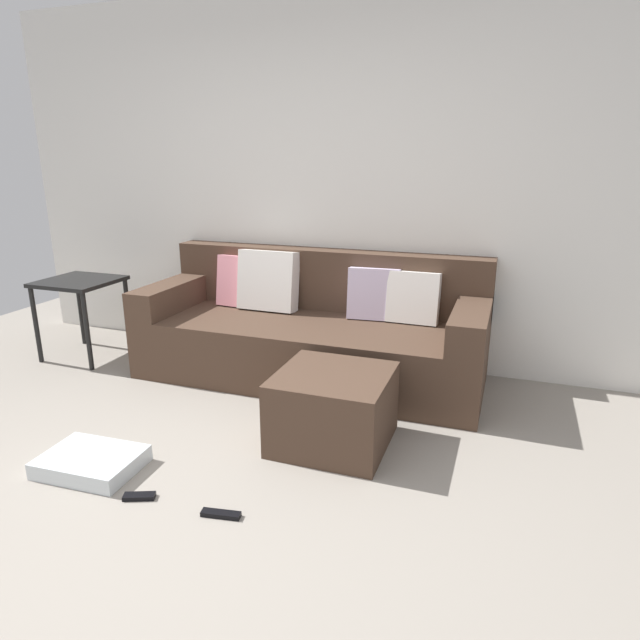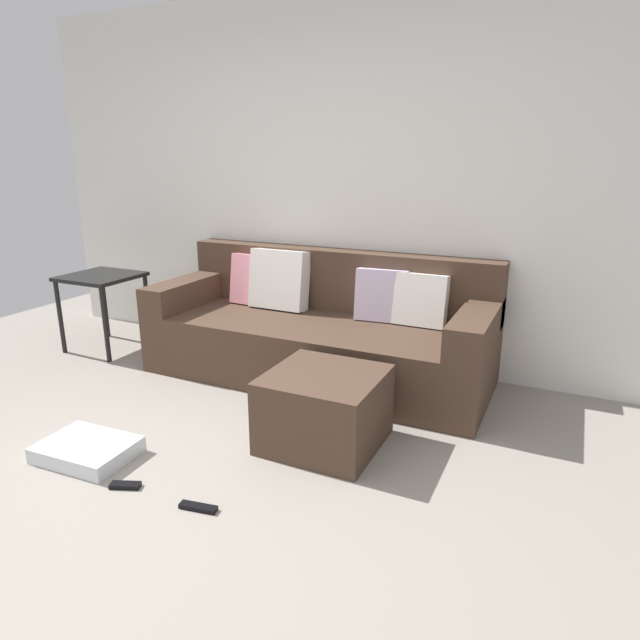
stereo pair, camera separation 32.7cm
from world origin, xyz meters
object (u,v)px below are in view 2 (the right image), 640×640
at_px(couch_sectional, 320,331).
at_px(remote_by_storage_bin, 125,485).
at_px(storage_bin, 87,450).
at_px(ottoman, 325,409).
at_px(side_table, 102,286).
at_px(remote_near_ottoman, 198,507).

relative_size(couch_sectional, remote_by_storage_bin, 16.59).
height_order(storage_bin, remote_by_storage_bin, storage_bin).
relative_size(couch_sectional, ottoman, 4.00).
bearing_deg(storage_bin, side_table, 132.23).
distance_m(ottoman, remote_by_storage_bin, 1.09).
distance_m(ottoman, side_table, 2.44).
distance_m(couch_sectional, remote_near_ottoman, 1.78).
xyz_separation_m(couch_sectional, remote_near_ottoman, (0.20, -1.74, -0.32)).
bearing_deg(ottoman, remote_by_storage_bin, -130.51).
bearing_deg(ottoman, side_table, 163.88).
xyz_separation_m(ottoman, remote_by_storage_bin, (-0.70, -0.82, -0.20)).
bearing_deg(remote_by_storage_bin, remote_near_ottoman, -20.60).
distance_m(side_table, remote_by_storage_bin, 2.26).
distance_m(couch_sectional, remote_by_storage_bin, 1.79).
height_order(ottoman, storage_bin, ottoman).
bearing_deg(remote_near_ottoman, couch_sectional, 87.36).
bearing_deg(storage_bin, couch_sectional, 69.01).
bearing_deg(remote_by_storage_bin, couch_sectional, 60.46).
bearing_deg(remote_near_ottoman, ottoman, 62.49).
bearing_deg(side_table, ottoman, -16.12).
bearing_deg(couch_sectional, ottoman, -63.27).
bearing_deg(side_table, remote_near_ottoman, -35.72).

